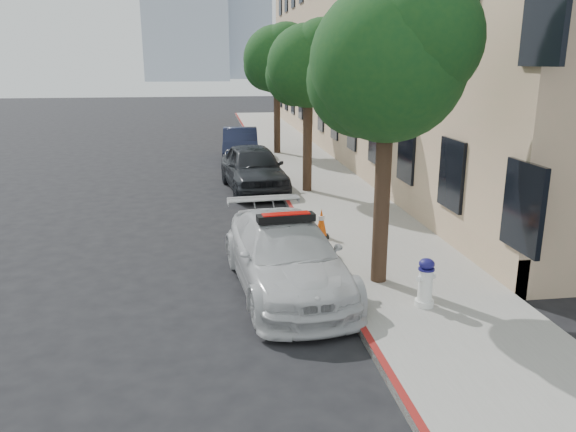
{
  "coord_description": "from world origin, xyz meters",
  "views": [
    {
      "loc": [
        -0.3,
        -11.89,
        4.29
      ],
      "look_at": [
        1.38,
        -0.13,
        1.0
      ],
      "focal_mm": 35.0,
      "sensor_mm": 36.0,
      "label": 1
    }
  ],
  "objects_px": {
    "parked_car_mid": "(253,168)",
    "traffic_cone": "(321,223)",
    "police_car": "(286,255)",
    "fire_hydrant": "(425,283)",
    "parked_car_far": "(240,144)"
  },
  "relations": [
    {
      "from": "traffic_cone",
      "to": "parked_car_far",
      "type": "bearing_deg",
      "value": 95.79
    },
    {
      "from": "parked_car_mid",
      "to": "parked_car_far",
      "type": "xyz_separation_m",
      "value": [
        -0.08,
        6.12,
        -0.07
      ]
    },
    {
      "from": "police_car",
      "to": "parked_car_far",
      "type": "bearing_deg",
      "value": 84.56
    },
    {
      "from": "parked_car_far",
      "to": "traffic_cone",
      "type": "bearing_deg",
      "value": -81.12
    },
    {
      "from": "parked_car_mid",
      "to": "traffic_cone",
      "type": "xyz_separation_m",
      "value": [
        1.15,
        -5.97,
        -0.28
      ]
    },
    {
      "from": "parked_car_mid",
      "to": "traffic_cone",
      "type": "bearing_deg",
      "value": -84.95
    },
    {
      "from": "police_car",
      "to": "traffic_cone",
      "type": "height_order",
      "value": "police_car"
    },
    {
      "from": "parked_car_far",
      "to": "fire_hydrant",
      "type": "xyz_separation_m",
      "value": [
        2.22,
        -16.25,
        -0.13
      ]
    },
    {
      "from": "parked_car_mid",
      "to": "parked_car_far",
      "type": "height_order",
      "value": "parked_car_mid"
    },
    {
      "from": "parked_car_mid",
      "to": "parked_car_far",
      "type": "distance_m",
      "value": 6.12
    },
    {
      "from": "parked_car_mid",
      "to": "parked_car_far",
      "type": "relative_size",
      "value": 1.07
    },
    {
      "from": "police_car",
      "to": "parked_car_mid",
      "type": "distance_m",
      "value": 8.71
    },
    {
      "from": "police_car",
      "to": "parked_car_mid",
      "type": "height_order",
      "value": "parked_car_mid"
    },
    {
      "from": "police_car",
      "to": "fire_hydrant",
      "type": "distance_m",
      "value": 2.67
    },
    {
      "from": "parked_car_far",
      "to": "traffic_cone",
      "type": "height_order",
      "value": "parked_car_far"
    }
  ]
}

